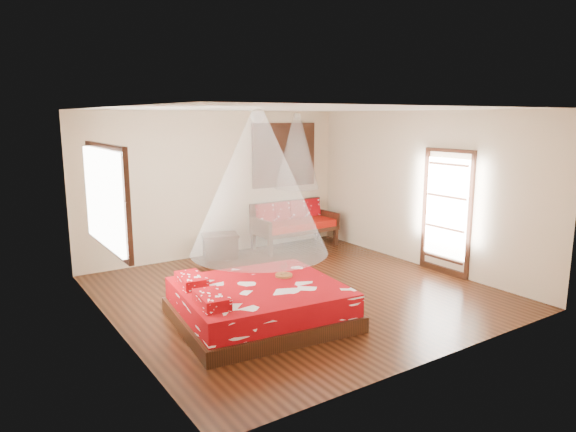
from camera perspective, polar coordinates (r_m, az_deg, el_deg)
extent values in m
cube|color=black|center=(8.11, 0.91, -8.46)|extent=(5.50, 5.50, 0.02)
cube|color=white|center=(7.65, 0.98, 11.88)|extent=(5.50, 5.50, 0.02)
cube|color=beige|center=(6.62, -19.15, -0.88)|extent=(0.02, 5.50, 2.80)
cube|color=beige|center=(9.58, 14.69, 2.89)|extent=(0.02, 5.50, 2.80)
cube|color=beige|center=(10.12, -7.97, 3.56)|extent=(5.50, 0.02, 2.80)
cube|color=beige|center=(5.75, 16.77, -2.48)|extent=(5.50, 0.02, 2.80)
cube|color=black|center=(6.98, -3.13, -10.82)|extent=(2.35, 2.17, 0.20)
cube|color=#99040B|center=(6.89, -3.15, -8.89)|extent=(2.24, 2.05, 0.30)
cube|color=#99040B|center=(6.18, -8.48, -9.19)|extent=(0.37, 0.59, 0.14)
cube|color=#99040B|center=(6.92, -10.70, -7.04)|extent=(0.37, 0.59, 0.14)
cube|color=black|center=(10.01, -1.99, -3.36)|extent=(0.08, 0.08, 0.42)
cube|color=black|center=(10.93, 5.33, -2.17)|extent=(0.08, 0.08, 0.42)
cube|color=black|center=(10.57, -3.87, -2.61)|extent=(0.08, 0.08, 0.42)
cube|color=black|center=(11.44, 3.25, -1.54)|extent=(0.08, 0.08, 0.42)
cube|color=black|center=(10.68, 0.81, -1.50)|extent=(1.76, 0.78, 0.08)
cube|color=#9C0905|center=(10.65, 0.81, -0.93)|extent=(1.70, 0.72, 0.14)
cube|color=black|center=(10.90, -0.23, 0.31)|extent=(1.76, 0.06, 0.55)
cube|color=black|center=(10.20, -3.07, -1.19)|extent=(0.06, 0.78, 0.30)
cube|color=black|center=(11.13, 4.37, -0.18)|extent=(0.06, 0.78, 0.30)
cube|color=#99040B|center=(10.48, -2.54, 0.29)|extent=(0.37, 0.19, 0.39)
cube|color=#99040B|center=(10.69, -0.75, 0.50)|extent=(0.37, 0.19, 0.39)
cube|color=#99040B|center=(10.90, 0.98, 0.71)|extent=(0.37, 0.19, 0.39)
cube|color=#99040B|center=(11.12, 2.63, 0.91)|extent=(0.37, 0.19, 0.39)
cube|color=black|center=(10.03, -7.53, -3.44)|extent=(0.73, 0.62, 0.41)
cube|color=black|center=(9.98, -7.56, -2.15)|extent=(0.78, 0.67, 0.05)
cube|color=black|center=(10.80, -0.44, 6.80)|extent=(1.52, 0.06, 1.32)
cube|color=black|center=(10.79, -0.41, 6.79)|extent=(1.35, 0.04, 1.10)
cube|color=black|center=(6.77, -19.41, 1.94)|extent=(0.08, 1.74, 1.34)
cube|color=silver|center=(6.78, -19.08, 1.97)|extent=(0.04, 1.54, 1.10)
cube|color=black|center=(9.22, 17.19, 0.24)|extent=(0.08, 1.02, 2.16)
cube|color=white|center=(9.19, 17.15, 0.84)|extent=(0.03, 0.82, 1.70)
cylinder|color=brown|center=(7.20, -0.47, -6.60)|extent=(0.24, 0.24, 0.03)
cone|color=white|center=(6.53, -3.29, 3.58)|extent=(1.79, 1.79, 1.80)
cone|color=white|center=(10.41, 0.99, 7.19)|extent=(0.90, 0.90, 1.50)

